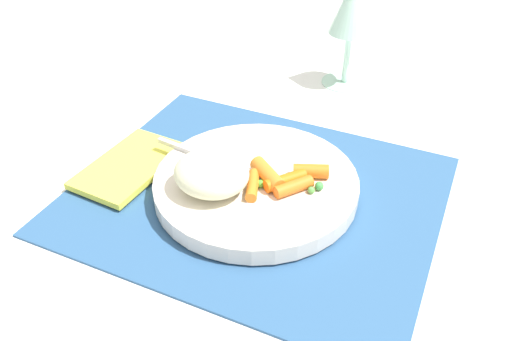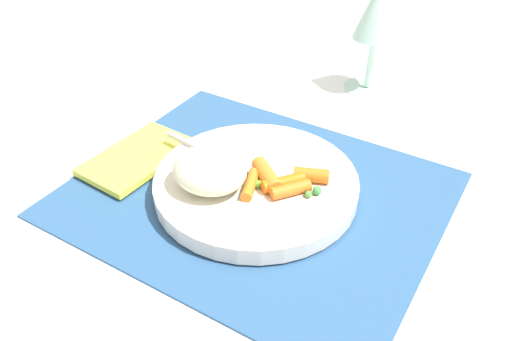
{
  "view_description": "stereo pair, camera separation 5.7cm",
  "coord_description": "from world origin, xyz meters",
  "px_view_note": "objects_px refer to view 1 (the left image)",
  "views": [
    {
      "loc": [
        0.2,
        -0.43,
        0.39
      ],
      "look_at": [
        0.0,
        0.0,
        0.04
      ],
      "focal_mm": 37.35,
      "sensor_mm": 36.0,
      "label": 1
    },
    {
      "loc": [
        0.25,
        -0.4,
        0.39
      ],
      "look_at": [
        0.0,
        0.0,
        0.04
      ],
      "focal_mm": 37.35,
      "sensor_mm": 36.0,
      "label": 2
    }
  ],
  "objects_px": {
    "wine_glass": "(352,10)",
    "napkin": "(130,166)",
    "carrot_portion": "(282,178)",
    "plate": "(256,185)",
    "fork": "(238,169)",
    "rice_mound": "(211,173)"
  },
  "relations": [
    {
      "from": "wine_glass",
      "to": "napkin",
      "type": "bearing_deg",
      "value": -116.26
    },
    {
      "from": "wine_glass",
      "to": "napkin",
      "type": "xyz_separation_m",
      "value": [
        -0.17,
        -0.34,
        -0.11
      ]
    },
    {
      "from": "carrot_portion",
      "to": "napkin",
      "type": "xyz_separation_m",
      "value": [
        -0.19,
        -0.02,
        -0.02
      ]
    },
    {
      "from": "wine_glass",
      "to": "napkin",
      "type": "relative_size",
      "value": 1.23
    },
    {
      "from": "plate",
      "to": "carrot_portion",
      "type": "xyz_separation_m",
      "value": [
        0.03,
        0.0,
        0.02
      ]
    },
    {
      "from": "fork",
      "to": "napkin",
      "type": "bearing_deg",
      "value": -168.8
    },
    {
      "from": "rice_mound",
      "to": "carrot_portion",
      "type": "distance_m",
      "value": 0.08
    },
    {
      "from": "rice_mound",
      "to": "napkin",
      "type": "height_order",
      "value": "rice_mound"
    },
    {
      "from": "carrot_portion",
      "to": "napkin",
      "type": "height_order",
      "value": "carrot_portion"
    },
    {
      "from": "wine_glass",
      "to": "plate",
      "type": "bearing_deg",
      "value": -91.64
    },
    {
      "from": "rice_mound",
      "to": "napkin",
      "type": "bearing_deg",
      "value": 173.19
    },
    {
      "from": "rice_mound",
      "to": "wine_glass",
      "type": "distance_m",
      "value": 0.36
    },
    {
      "from": "wine_glass",
      "to": "napkin",
      "type": "height_order",
      "value": "wine_glass"
    },
    {
      "from": "carrot_portion",
      "to": "napkin",
      "type": "bearing_deg",
      "value": -172.49
    },
    {
      "from": "plate",
      "to": "napkin",
      "type": "xyz_separation_m",
      "value": [
        -0.16,
        -0.02,
        -0.01
      ]
    },
    {
      "from": "plate",
      "to": "carrot_portion",
      "type": "distance_m",
      "value": 0.04
    },
    {
      "from": "napkin",
      "to": "fork",
      "type": "bearing_deg",
      "value": 11.2
    },
    {
      "from": "carrot_portion",
      "to": "fork",
      "type": "bearing_deg",
      "value": 178.46
    },
    {
      "from": "rice_mound",
      "to": "fork",
      "type": "xyz_separation_m",
      "value": [
        0.01,
        0.04,
        -0.02
      ]
    },
    {
      "from": "plate",
      "to": "fork",
      "type": "distance_m",
      "value": 0.03
    },
    {
      "from": "napkin",
      "to": "carrot_portion",
      "type": "bearing_deg",
      "value": 7.51
    },
    {
      "from": "carrot_portion",
      "to": "wine_glass",
      "type": "height_order",
      "value": "wine_glass"
    }
  ]
}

